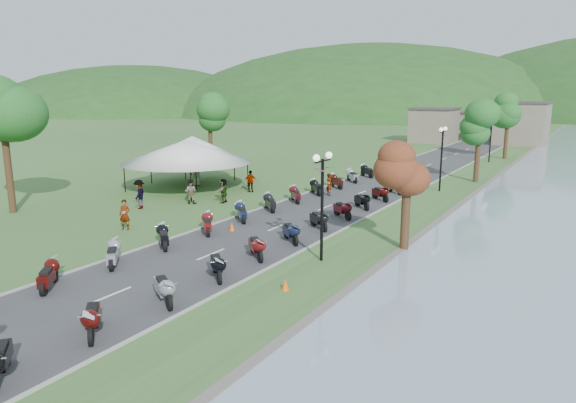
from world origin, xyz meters
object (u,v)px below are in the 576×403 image
Objects in this scene: pedestrian_a at (126,230)px; pedestrian_c at (140,209)px; vendor_tent_main at (187,165)px; pedestrian_b at (191,204)px.

pedestrian_c reaches higher than pedestrian_a.
pedestrian_a is 0.88× the size of pedestrian_c.
vendor_tent_main reaches higher than pedestrian_b.
pedestrian_a reaches higher than pedestrian_b.
pedestrian_c reaches higher than pedestrian_b.
vendor_tent_main is at bearing -70.48° from pedestrian_b.
vendor_tent_main is 12.53m from pedestrian_a.
pedestrian_b is 0.86× the size of pedestrian_c.
vendor_tent_main is at bearing 90.54° from pedestrian_a.
vendor_tent_main is at bearing 168.43° from pedestrian_c.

